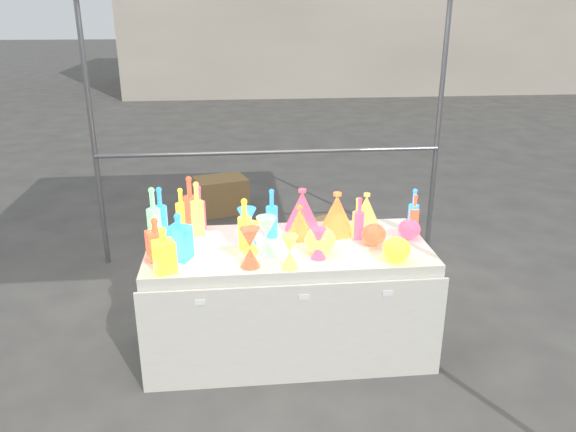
{
  "coord_description": "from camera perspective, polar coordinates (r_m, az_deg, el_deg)",
  "views": [
    {
      "loc": [
        -0.34,
        -3.3,
        2.19
      ],
      "look_at": [
        0.0,
        0.0,
        0.95
      ],
      "focal_mm": 35.0,
      "sensor_mm": 36.0,
      "label": 1
    }
  ],
  "objects": [
    {
      "name": "bottle_7",
      "position": [
        3.69,
        -1.66,
        0.29
      ],
      "size": [
        0.1,
        0.1,
        0.33
      ],
      "primitive_type": null,
      "rotation": [
        0.0,
        0.0,
        0.37
      ],
      "color": "#178234",
      "rests_on": "display_table"
    },
    {
      "name": "hourglass_1",
      "position": [
        3.4,
        3.11,
        -2.82
      ],
      "size": [
        0.1,
        0.1,
        0.19
      ],
      "primitive_type": null,
      "rotation": [
        0.0,
        0.0,
        0.02
      ],
      "color": "#1E2BB4",
      "rests_on": "display_table"
    },
    {
      "name": "globe_2",
      "position": [
        3.63,
        8.7,
        -2.0
      ],
      "size": [
        0.17,
        0.17,
        0.13
      ],
      "primitive_type": null,
      "rotation": [
        0.0,
        0.0,
        0.09
      ],
      "color": "orange",
      "rests_on": "display_table"
    },
    {
      "name": "bottle_1",
      "position": [
        3.74,
        -12.81,
        0.27
      ],
      "size": [
        0.1,
        0.1,
        0.36
      ],
      "primitive_type": null,
      "rotation": [
        0.0,
        0.0,
        0.18
      ],
      "color": "#178234",
      "rests_on": "display_table"
    },
    {
      "name": "bottle_6",
      "position": [
        3.51,
        -4.42,
        -0.82
      ],
      "size": [
        0.1,
        0.1,
        0.34
      ],
      "primitive_type": null,
      "rotation": [
        0.0,
        0.0,
        -0.21
      ],
      "color": "red",
      "rests_on": "display_table"
    },
    {
      "name": "hourglass_5",
      "position": [
        3.59,
        -4.18,
        -1.06
      ],
      "size": [
        0.13,
        0.13,
        0.24
      ],
      "primitive_type": null,
      "rotation": [
        0.0,
        0.0,
        -0.08
      ],
      "color": "#178234",
      "rests_on": "display_table"
    },
    {
      "name": "bottle_3",
      "position": [
        3.87,
        -8.98,
        0.88
      ],
      "size": [
        0.1,
        0.1,
        0.31
      ],
      "primitive_type": null,
      "rotation": [
        0.0,
        0.0,
        -0.23
      ],
      "color": "#1E2BB4",
      "rests_on": "display_table"
    },
    {
      "name": "cardboard_box_flat",
      "position": [
        5.85,
        2.75,
        -1.26
      ],
      "size": [
        0.73,
        0.66,
        0.05
      ],
      "primitive_type": "cube",
      "rotation": [
        0.0,
        0.0,
        0.49
      ],
      "color": "#A57D4A",
      "rests_on": "ground"
    },
    {
      "name": "hourglass_2",
      "position": [
        3.27,
        0.18,
        -3.68
      ],
      "size": [
        0.12,
        0.12,
        0.2
      ],
      "primitive_type": null,
      "rotation": [
        0.0,
        0.0,
        -0.25
      ],
      "color": "#127258",
      "rests_on": "display_table"
    },
    {
      "name": "display_table",
      "position": [
        3.77,
        0.01,
        -8.27
      ],
      "size": [
        1.84,
        0.83,
        0.75
      ],
      "color": "silver",
      "rests_on": "ground"
    },
    {
      "name": "bottle_0",
      "position": [
        3.89,
        -10.79,
        0.72
      ],
      "size": [
        0.08,
        0.08,
        0.3
      ],
      "primitive_type": null,
      "rotation": [
        0.0,
        0.0,
        0.1
      ],
      "color": "red",
      "rests_on": "display_table"
    },
    {
      "name": "ground",
      "position": [
        3.97,
        0.0,
        -12.94
      ],
      "size": [
        80.0,
        80.0,
        0.0
      ],
      "primitive_type": "plane",
      "color": "#615E59",
      "rests_on": "ground"
    },
    {
      "name": "lampshade_0",
      "position": [
        3.69,
        1.19,
        -0.58
      ],
      "size": [
        0.21,
        0.21,
        0.22
      ],
      "primitive_type": null,
      "rotation": [
        0.0,
        0.0,
        0.1
      ],
      "color": "yellow",
      "rests_on": "display_table"
    },
    {
      "name": "decanter_1",
      "position": [
        3.46,
        -13.28,
        -2.25
      ],
      "size": [
        0.14,
        0.14,
        0.27
      ],
      "primitive_type": null,
      "rotation": [
        0.0,
        0.0,
        0.35
      ],
      "color": "orange",
      "rests_on": "display_table"
    },
    {
      "name": "bottle_11",
      "position": [
        3.72,
        7.04,
        -0.15
      ],
      "size": [
        0.08,
        0.08,
        0.28
      ],
      "primitive_type": null,
      "rotation": [
        0.0,
        0.0,
        0.31
      ],
      "color": "#127258",
      "rests_on": "display_table"
    },
    {
      "name": "bottle_8",
      "position": [
        3.85,
        12.63,
        0.5
      ],
      "size": [
        0.07,
        0.07,
        0.31
      ],
      "primitive_type": null,
      "rotation": [
        0.0,
        0.0,
        -0.06
      ],
      "color": "#178234",
      "rests_on": "display_table"
    },
    {
      "name": "bottle_9",
      "position": [
        3.83,
        12.7,
        0.16
      ],
      "size": [
        0.08,
        0.08,
        0.28
      ],
      "primitive_type": null,
      "rotation": [
        0.0,
        0.0,
        -0.44
      ],
      "color": "orange",
      "rests_on": "display_table"
    },
    {
      "name": "bottle_2",
      "position": [
        3.83,
        -9.9,
        1.19
      ],
      "size": [
        0.11,
        0.11,
        0.39
      ],
      "primitive_type": null,
      "rotation": [
        0.0,
        0.0,
        -0.41
      ],
      "color": "orange",
      "rests_on": "display_table"
    },
    {
      "name": "globe_3",
      "position": [
        3.78,
        12.19,
        -1.43
      ],
      "size": [
        0.17,
        0.17,
        0.12
      ],
      "primitive_type": null,
      "rotation": [
        0.0,
        0.0,
        0.2
      ],
      "color": "#1E2BB4",
      "rests_on": "display_table"
    },
    {
      "name": "bottle_4",
      "position": [
        3.76,
        -9.2,
        0.76
      ],
      "size": [
        0.09,
        0.09,
        0.37
      ],
      "primitive_type": null,
      "rotation": [
        0.0,
        0.0,
        -0.03
      ],
      "color": "#127258",
      "rests_on": "display_table"
    },
    {
      "name": "lampshade_2",
      "position": [
        3.83,
        1.44,
        0.72
      ],
      "size": [
        0.27,
        0.27,
        0.29
      ],
      "primitive_type": null,
      "rotation": [
        0.0,
        0.0,
        0.13
      ],
      "color": "#1E2BB4",
      "rests_on": "display_table"
    },
    {
      "name": "globe_1",
      "position": [
        3.48,
        3.28,
        -2.63
      ],
      "size": [
        0.2,
        0.2,
        0.15
      ],
      "primitive_type": null,
      "rotation": [
        0.0,
        0.0,
        0.02
      ],
      "color": "#127258",
      "rests_on": "display_table"
    },
    {
      "name": "hourglass_3",
      "position": [
        3.43,
        -2.2,
        -2.08
      ],
      "size": [
        0.13,
        0.13,
        0.25
      ],
      "primitive_type": null,
      "rotation": [
        0.0,
        0.0,
        -0.04
      ],
      "color": "#B22397",
      "rests_on": "display_table"
    },
    {
      "name": "bottle_5",
      "position": [
        3.62,
        -13.48,
        -0.14
      ],
      "size": [
        0.09,
        0.09,
        0.4
      ],
      "primitive_type": null,
      "rotation": [
        0.0,
        0.0,
        0.06
      ],
      "color": "#B22397",
      "rests_on": "display_table"
    },
    {
      "name": "cardboard_box_closed",
      "position": [
        6.37,
        -6.81,
        2.13
      ],
      "size": [
        0.64,
        0.54,
        0.4
      ],
      "primitive_type": "cube",
      "rotation": [
        0.0,
        0.0,
        0.3
      ],
      "color": "#A57D4A",
      "rests_on": "ground"
    },
    {
      "name": "decanter_2",
      "position": [
        3.43,
        -11.03,
        -2.02
      ],
      "size": [
        0.17,
        0.17,
        0.3
      ],
      "primitive_type": null,
      "rotation": [
        0.0,
        0.0,
        -0.4
      ],
      "color": "#178234",
      "rests_on": "display_table"
    },
    {
      "name": "lampshade_3",
      "position": [
        3.92,
        7.95,
        0.63
      ],
      "size": [
        0.26,
        0.26,
        0.24
      ],
      "primitive_type": null,
      "rotation": [
        0.0,
        0.0,
        0.37
      ],
      "color": "#127258",
      "rests_on": "display_table"
    },
    {
      "name": "lampshade_1",
      "position": [
        3.77,
        4.98,
        0.3
      ],
      "size": [
        0.29,
        0.29,
        0.29
      ],
      "primitive_type": null,
      "rotation": [
        0.0,
        0.0,
        -0.19
      ],
      "color": "yellow",
      "rests_on": "display_table"
    },
    {
      "name": "decanter_0",
      "position": [
        3.28,
        -12.49,
        -3.36
      ],
      "size": [
        0.15,
        0.15,
        0.28
      ],
      "primitive_type": null,
      "rotation": [
        0.0,
        0.0,
        0.36
      ],
      "color": "red",
      "rests_on": "display_table"
    },
    {
      "name": "hourglass_0",
      "position": [
        3.28,
        -3.89,
        -3.23
      ],
      "size": [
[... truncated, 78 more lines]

